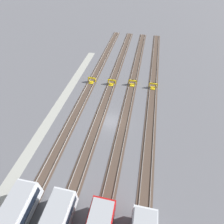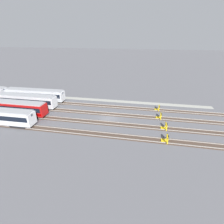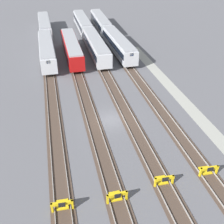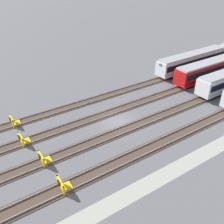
{
  "view_description": "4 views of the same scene",
  "coord_description": "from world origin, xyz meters",
  "px_view_note": "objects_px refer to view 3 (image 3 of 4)",
  "views": [
    {
      "loc": [
        22.24,
        4.9,
        25.14
      ],
      "look_at": [
        -0.84,
        0.0,
        1.8
      ],
      "focal_mm": 28.0,
      "sensor_mm": 36.0,
      "label": 1
    },
    {
      "loc": [
        -7.91,
        36.9,
        18.86
      ],
      "look_at": [
        -0.84,
        0.0,
        1.8
      ],
      "focal_mm": 28.0,
      "sensor_mm": 36.0,
      "label": 2
    },
    {
      "loc": [
        -28.43,
        6.66,
        20.28
      ],
      "look_at": [
        -0.84,
        0.0,
        1.8
      ],
      "focal_mm": 42.0,
      "sensor_mm": 36.0,
      "label": 3
    },
    {
      "loc": [
        -18.38,
        -26.2,
        20.77
      ],
      "look_at": [
        -0.84,
        0.0,
        1.8
      ],
      "focal_mm": 42.0,
      "sensor_mm": 36.0,
      "label": 4
    }
  ],
  "objects_px": {
    "subway_car_front_row_centre": "(101,22)",
    "subway_car_back_row_centre": "(96,46)",
    "subway_car_back_row_leftmost": "(47,50)",
    "bumper_stop_nearest_track": "(207,170)",
    "subway_car_front_row_left_inner": "(83,23)",
    "bumper_stop_middle_track": "(116,196)",
    "subway_car_front_row_leftmost": "(72,48)",
    "bumper_stop_far_inner_track": "(62,205)",
    "subway_car_front_row_rightmost": "(45,25)",
    "bumper_stop_near_inner_track": "(163,180)",
    "subway_car_front_row_right_inner": "(118,44)"
  },
  "relations": [
    {
      "from": "subway_car_front_row_left_inner",
      "to": "bumper_stop_middle_track",
      "type": "height_order",
      "value": "subway_car_front_row_left_inner"
    },
    {
      "from": "bumper_stop_near_inner_track",
      "to": "bumper_stop_middle_track",
      "type": "relative_size",
      "value": 1.0
    },
    {
      "from": "subway_car_front_row_leftmost",
      "to": "bumper_stop_far_inner_track",
      "type": "xyz_separation_m",
      "value": [
        -36.72,
        4.97,
        -1.53
      ]
    },
    {
      "from": "subway_car_front_row_right_inner",
      "to": "subway_car_front_row_rightmost",
      "type": "distance_m",
      "value": 24.09
    },
    {
      "from": "bumper_stop_nearest_track",
      "to": "subway_car_front_row_right_inner",
      "type": "bearing_deg",
      "value": 0.09
    },
    {
      "from": "subway_car_front_row_left_inner",
      "to": "subway_car_back_row_centre",
      "type": "bearing_deg",
      "value": -179.83
    },
    {
      "from": "bumper_stop_middle_track",
      "to": "bumper_stop_far_inner_track",
      "type": "height_order",
      "value": "same"
    },
    {
      "from": "subway_car_front_row_left_inner",
      "to": "subway_car_front_row_centre",
      "type": "relative_size",
      "value": 1.0
    },
    {
      "from": "bumper_stop_nearest_track",
      "to": "bumper_stop_far_inner_track",
      "type": "height_order",
      "value": "same"
    },
    {
      "from": "subway_car_back_row_leftmost",
      "to": "bumper_stop_nearest_track",
      "type": "height_order",
      "value": "subway_car_back_row_leftmost"
    },
    {
      "from": "subway_car_front_row_left_inner",
      "to": "subway_car_front_row_leftmost",
      "type": "bearing_deg",
      "value": 165.35
    },
    {
      "from": "subway_car_front_row_leftmost",
      "to": "subway_car_front_row_right_inner",
      "type": "relative_size",
      "value": 1.0
    },
    {
      "from": "subway_car_front_row_centre",
      "to": "subway_car_front_row_leftmost",
      "type": "bearing_deg",
      "value": 152.34
    },
    {
      "from": "subway_car_front_row_rightmost",
      "to": "bumper_stop_near_inner_track",
      "type": "xyz_separation_m",
      "value": [
        -55.09,
        -9.92,
        -1.53
      ]
    },
    {
      "from": "subway_car_front_row_left_inner",
      "to": "bumper_stop_near_inner_track",
      "type": "bearing_deg",
      "value": -179.98
    },
    {
      "from": "subway_car_back_row_leftmost",
      "to": "bumper_stop_nearest_track",
      "type": "relative_size",
      "value": 8.97
    },
    {
      "from": "bumper_stop_nearest_track",
      "to": "subway_car_front_row_left_inner",
      "type": "bearing_deg",
      "value": 5.2
    },
    {
      "from": "bumper_stop_nearest_track",
      "to": "bumper_stop_far_inner_track",
      "type": "distance_m",
      "value": 14.95
    },
    {
      "from": "subway_car_front_row_leftmost",
      "to": "subway_car_front_row_right_inner",
      "type": "bearing_deg",
      "value": -90.0
    },
    {
      "from": "bumper_stop_near_inner_track",
      "to": "subway_car_front_row_leftmost",
      "type": "bearing_deg",
      "value": 7.85
    },
    {
      "from": "subway_car_back_row_centre",
      "to": "bumper_stop_middle_track",
      "type": "relative_size",
      "value": 8.98
    },
    {
      "from": "subway_car_front_row_right_inner",
      "to": "bumper_stop_middle_track",
      "type": "xyz_separation_m",
      "value": [
        -36.94,
        9.91,
        -1.53
      ]
    },
    {
      "from": "subway_car_back_row_centre",
      "to": "bumper_stop_far_inner_track",
      "type": "height_order",
      "value": "subway_car_back_row_centre"
    },
    {
      "from": "subway_car_front_row_right_inner",
      "to": "bumper_stop_near_inner_track",
      "type": "relative_size",
      "value": 8.99
    },
    {
      "from": "subway_car_front_row_left_inner",
      "to": "bumper_stop_far_inner_track",
      "type": "xyz_separation_m",
      "value": [
        -55.71,
        9.93,
        -1.53
      ]
    },
    {
      "from": "subway_car_back_row_centre",
      "to": "subway_car_front_row_leftmost",
      "type": "bearing_deg",
      "value": 90.0
    },
    {
      "from": "subway_car_back_row_leftmost",
      "to": "bumper_stop_middle_track",
      "type": "bearing_deg",
      "value": -172.34
    },
    {
      "from": "subway_car_front_row_centre",
      "to": "subway_car_front_row_right_inner",
      "type": "distance_m",
      "value": 18.87
    },
    {
      "from": "subway_car_front_row_rightmost",
      "to": "bumper_stop_middle_track",
      "type": "distance_m",
      "value": 56.15
    },
    {
      "from": "bumper_stop_nearest_track",
      "to": "bumper_stop_middle_track",
      "type": "xyz_separation_m",
      "value": [
        -1.0,
        9.97,
        0.0
      ]
    },
    {
      "from": "subway_car_back_row_leftmost",
      "to": "subway_car_front_row_leftmost",
      "type": "bearing_deg",
      "value": -90.0
    },
    {
      "from": "subway_car_front_row_rightmost",
      "to": "bumper_stop_nearest_track",
      "type": "bearing_deg",
      "value": -164.82
    },
    {
      "from": "subway_car_front_row_centre",
      "to": "subway_car_back_row_leftmost",
      "type": "relative_size",
      "value": 1.0
    },
    {
      "from": "bumper_stop_nearest_track",
      "to": "subway_car_back_row_leftmost",
      "type": "bearing_deg",
      "value": 22.56
    },
    {
      "from": "subway_car_front_row_leftmost",
      "to": "bumper_stop_near_inner_track",
      "type": "height_order",
      "value": "subway_car_front_row_leftmost"
    },
    {
      "from": "subway_car_front_row_left_inner",
      "to": "subway_car_front_row_rightmost",
      "type": "distance_m",
      "value": 9.9
    },
    {
      "from": "bumper_stop_near_inner_track",
      "to": "bumper_stop_far_inner_track",
      "type": "relative_size",
      "value": 1.0
    },
    {
      "from": "subway_car_front_row_left_inner",
      "to": "bumper_stop_near_inner_track",
      "type": "distance_m",
      "value": 55.13
    },
    {
      "from": "subway_car_front_row_leftmost",
      "to": "subway_car_front_row_left_inner",
      "type": "distance_m",
      "value": 19.63
    },
    {
      "from": "subway_car_front_row_rightmost",
      "to": "bumper_stop_near_inner_track",
      "type": "bearing_deg",
      "value": -169.8
    },
    {
      "from": "subway_car_back_row_centre",
      "to": "bumper_stop_middle_track",
      "type": "distance_m",
      "value": 37.32
    },
    {
      "from": "bumper_stop_middle_track",
      "to": "subway_car_front_row_centre",
      "type": "bearing_deg",
      "value": -10.06
    },
    {
      "from": "bumper_stop_nearest_track",
      "to": "bumper_stop_middle_track",
      "type": "distance_m",
      "value": 10.02
    },
    {
      "from": "subway_car_front_row_leftmost",
      "to": "subway_car_front_row_centre",
      "type": "xyz_separation_m",
      "value": [
        18.87,
        -9.89,
        0.0
      ]
    },
    {
      "from": "subway_car_front_row_leftmost",
      "to": "bumper_stop_nearest_track",
      "type": "distance_m",
      "value": 37.33
    },
    {
      "from": "subway_car_front_row_right_inner",
      "to": "bumper_stop_nearest_track",
      "type": "distance_m",
      "value": 35.98
    },
    {
      "from": "subway_car_front_row_centre",
      "to": "bumper_stop_middle_track",
      "type": "bearing_deg",
      "value": 169.94
    },
    {
      "from": "subway_car_front_row_right_inner",
      "to": "bumper_stop_far_inner_track",
      "type": "xyz_separation_m",
      "value": [
        -36.72,
        14.87,
        -1.53
      ]
    },
    {
      "from": "subway_car_front_row_centre",
      "to": "subway_car_back_row_centre",
      "type": "relative_size",
      "value": 1.0
    },
    {
      "from": "subway_car_front_row_left_inner",
      "to": "subway_car_front_row_rightmost",
      "type": "xyz_separation_m",
      "value": [
        -0.02,
        9.9,
        0.0
      ]
    }
  ]
}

